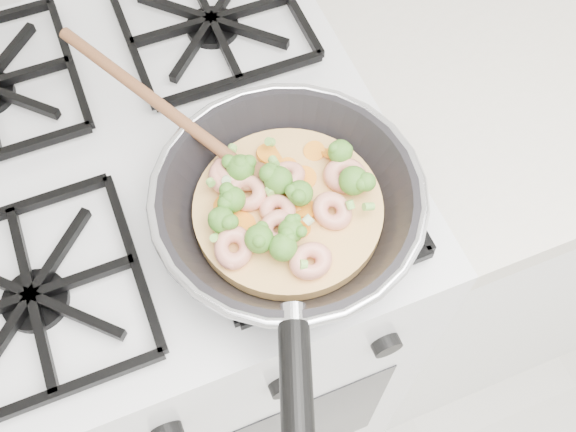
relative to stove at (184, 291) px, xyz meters
name	(u,v)px	position (x,y,z in m)	size (l,w,h in m)	color
stove	(184,291)	(0.00, 0.00, 0.00)	(0.60, 0.60, 0.92)	white
counter_right	(566,154)	(0.80, 0.00, -0.01)	(1.00, 0.60, 0.90)	white
skillet	(286,207)	(0.13, -0.17, 0.50)	(0.31, 0.58, 0.09)	black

